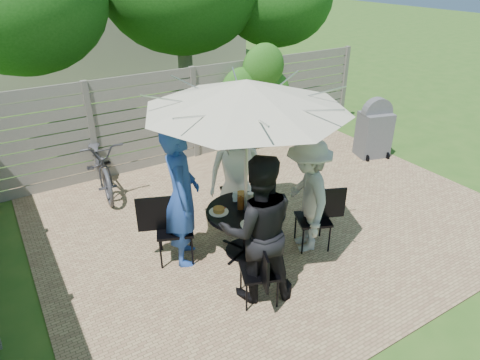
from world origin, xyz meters
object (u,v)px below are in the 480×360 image
chair_right (313,230)px  plate_back (242,195)px  person_left (182,197)px  plate_right (272,206)px  syrup_jug (241,203)px  bbq_grill (374,130)px  chair_front (259,283)px  glass_right (263,200)px  plate_left (219,211)px  person_right (307,196)px  plate_front (250,223)px  glass_back (235,196)px  umbrella (247,95)px  coffee_cup (250,197)px  chair_back (235,201)px  glass_front (257,215)px  bicycle (101,163)px  person_front (258,230)px  chair_left (175,241)px  patio_table (246,223)px  person_back (237,172)px

chair_right → plate_back: chair_right is taller
person_left → plate_right: 1.22m
syrup_jug → bbq_grill: size_ratio=0.13×
chair_right → chair_front: bearing=45.2°
bbq_grill → chair_front: bearing=-136.5°
glass_right → plate_left: bearing=166.9°
person_right → plate_front: size_ratio=6.38×
glass_back → syrup_jug: syrup_jug is taller
umbrella → coffee_cup: size_ratio=27.33×
chair_back → glass_front: chair_back is taller
glass_right → syrup_jug: 0.32m
bicycle → umbrella: bearing=-62.6°
person_front → glass_back: (0.32, 1.05, -0.17)m
plate_back → bbq_grill: bbq_grill is taller
glass_front → bicycle: bearing=109.9°
chair_back → plate_back: (-0.23, -0.56, 0.44)m
person_front → chair_right: bearing=-139.3°
plate_right → bicycle: bicycle is taller
person_right → plate_right: 0.49m
bicycle → glass_back: bearing=-60.5°
chair_back → chair_front: bearing=-4.3°
plate_right → chair_front: bearing=-133.2°
plate_back → umbrella: bearing=-112.8°
glass_right → glass_front: bearing=-135.8°
bicycle → plate_left: bearing=-67.7°
person_left → coffee_cup: bearing=-76.7°
umbrella → plate_back: bearing=67.2°
chair_right → glass_front: size_ratio=6.49×
umbrella → person_left: size_ratio=1.70×
plate_front → glass_back: glass_back is taller
chair_front → plate_right: (0.70, 0.75, 0.45)m
person_front → syrup_jug: (0.28, 0.83, -0.16)m
chair_left → person_front: (0.57, -1.14, 0.63)m
patio_table → plate_back: plate_back is taller
person_front → syrup_jug: size_ratio=11.55×
chair_back → syrup_jug: size_ratio=5.53×
umbrella → coffee_cup: 1.53m
chair_right → patio_table: bearing=0.2°
chair_front → plate_right: 1.12m
patio_table → coffee_cup: (0.18, 0.16, 0.27)m
glass_right → person_front: bearing=-128.3°
plate_right → syrup_jug: syrup_jug is taller
plate_left → glass_back: bearing=22.7°
person_left → person_right: person_left is taller
person_front → plate_back: size_ratio=7.10×
plate_back → syrup_jug: 0.32m
person_back → chair_left: 1.39m
plate_left → plate_front: bearing=-67.8°
plate_back → glass_front: (-0.14, -0.61, 0.05)m
plate_left → plate_front: (0.19, -0.47, 0.00)m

